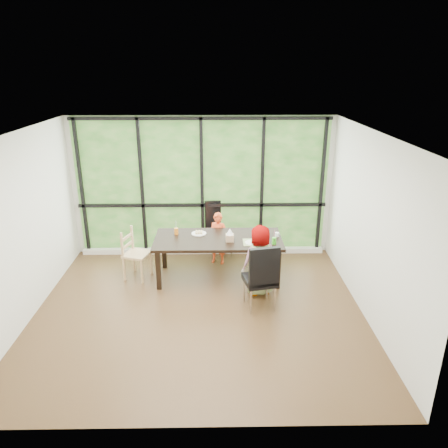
% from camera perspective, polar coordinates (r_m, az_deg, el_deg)
% --- Properties ---
extents(ground, '(5.00, 5.00, 0.00)m').
position_cam_1_polar(ground, '(6.66, -3.38, -11.58)').
color(ground, black).
rests_on(ground, ground).
extents(back_wall, '(5.00, 0.00, 5.00)m').
position_cam_1_polar(back_wall, '(8.19, -2.97, 5.03)').
color(back_wall, silver).
rests_on(back_wall, ground).
extents(foliage_backdrop, '(4.80, 0.02, 2.65)m').
position_cam_1_polar(foliage_backdrop, '(8.17, -2.97, 4.99)').
color(foliage_backdrop, '#1F4817').
rests_on(foliage_backdrop, back_wall).
extents(window_mullions, '(4.80, 0.06, 2.65)m').
position_cam_1_polar(window_mullions, '(8.13, -2.98, 4.91)').
color(window_mullions, black).
rests_on(window_mullions, back_wall).
extents(window_sill, '(4.80, 0.12, 0.10)m').
position_cam_1_polar(window_sill, '(8.53, -2.83, -3.60)').
color(window_sill, silver).
rests_on(window_sill, ground).
extents(dining_table, '(2.26, 1.17, 0.75)m').
position_cam_1_polar(dining_table, '(7.44, -0.79, -4.61)').
color(dining_table, black).
rests_on(dining_table, ground).
extents(chair_window_leather, '(0.57, 0.57, 1.08)m').
position_cam_1_polar(chair_window_leather, '(8.25, -0.63, -0.75)').
color(chair_window_leather, black).
rests_on(chair_window_leather, ground).
extents(chair_interior_leather, '(0.55, 0.55, 1.08)m').
position_cam_1_polar(chair_interior_leather, '(6.51, 4.85, -6.94)').
color(chair_interior_leather, black).
rests_on(chair_interior_leather, ground).
extents(chair_end_beech, '(0.51, 0.52, 0.90)m').
position_cam_1_polar(chair_end_beech, '(7.56, -11.68, -4.00)').
color(chair_end_beech, tan).
rests_on(chair_end_beech, ground).
extents(child_toddler, '(0.42, 0.34, 1.00)m').
position_cam_1_polar(child_toddler, '(7.94, -0.81, -1.94)').
color(child_toddler, '#E0481E').
rests_on(child_toddler, ground).
extents(child_older, '(0.67, 0.54, 1.19)m').
position_cam_1_polar(child_older, '(6.86, 4.67, -4.92)').
color(child_older, slate).
rests_on(child_older, ground).
extents(placemat, '(0.43, 0.32, 0.01)m').
position_cam_1_polar(placemat, '(7.14, 4.34, -2.47)').
color(placemat, tan).
rests_on(placemat, dining_table).
extents(plate_far, '(0.26, 0.26, 0.02)m').
position_cam_1_polar(plate_far, '(7.48, -3.41, -1.29)').
color(plate_far, white).
rests_on(plate_far, dining_table).
extents(plate_near, '(0.24, 0.24, 0.01)m').
position_cam_1_polar(plate_near, '(7.11, 3.79, -2.52)').
color(plate_near, white).
rests_on(plate_near, dining_table).
extents(orange_cup, '(0.07, 0.07, 0.11)m').
position_cam_1_polar(orange_cup, '(7.49, -6.47, -0.97)').
color(orange_cup, orange).
rests_on(orange_cup, dining_table).
extents(green_cup, '(0.07, 0.07, 0.11)m').
position_cam_1_polar(green_cup, '(7.08, 6.78, -2.26)').
color(green_cup, green).
rests_on(green_cup, dining_table).
extents(white_mug, '(0.07, 0.07, 0.07)m').
position_cam_1_polar(white_mug, '(7.40, 7.15, -1.42)').
color(white_mug, white).
rests_on(white_mug, dining_table).
extents(tissue_box, '(0.14, 0.14, 0.12)m').
position_cam_1_polar(tissue_box, '(7.15, 0.78, -1.86)').
color(tissue_box, tan).
rests_on(tissue_box, dining_table).
extents(crepe_rolls_far, '(0.15, 0.12, 0.04)m').
position_cam_1_polar(crepe_rolls_far, '(7.47, -3.41, -1.10)').
color(crepe_rolls_far, tan).
rests_on(crepe_rolls_far, plate_far).
extents(crepe_rolls_near, '(0.05, 0.12, 0.04)m').
position_cam_1_polar(crepe_rolls_near, '(7.10, 3.80, -2.34)').
color(crepe_rolls_near, tan).
rests_on(crepe_rolls_near, plate_near).
extents(straw_white, '(0.01, 0.04, 0.20)m').
position_cam_1_polar(straw_white, '(7.45, -6.50, -0.28)').
color(straw_white, white).
rests_on(straw_white, orange_cup).
extents(straw_pink, '(0.01, 0.04, 0.20)m').
position_cam_1_polar(straw_pink, '(7.05, 6.82, -1.54)').
color(straw_pink, pink).
rests_on(straw_pink, green_cup).
extents(tissue, '(0.12, 0.12, 0.11)m').
position_cam_1_polar(tissue, '(7.11, 0.78, -1.02)').
color(tissue, white).
rests_on(tissue, tissue_box).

